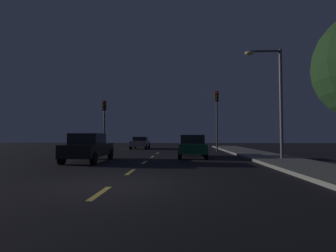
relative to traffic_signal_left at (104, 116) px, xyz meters
The scene contains 13 objects.
ground_plane 10.75m from the traffic_signal_left, 60.02° to the right, with size 80.00×80.00×0.00m, color black.
sidewalk_curb_right 15.75m from the traffic_signal_left, 35.09° to the right, with size 3.00×40.00×0.15m, color gray.
lane_stripe_nearest 18.11m from the traffic_signal_left, 73.32° to the right, with size 0.16×1.60×0.01m, color #EACC4C.
lane_stripe_second 14.59m from the traffic_signal_left, 68.92° to the right, with size 0.16×1.60×0.01m, color #EACC4C.
lane_stripe_third 11.25m from the traffic_signal_left, 61.62° to the right, with size 0.16×1.60×0.01m, color #EACC4C.
lane_stripe_fourth 8.31m from the traffic_signal_left, 47.92° to the right, with size 0.16×1.60×0.01m, color #EACC4C.
lane_stripe_fifth 6.36m from the traffic_signal_left, 20.00° to the right, with size 0.16×1.60×0.01m, color #EACC4C.
traffic_signal_left is the anchor object (origin of this frame).
traffic_signal_right 10.29m from the traffic_signal_left, ahead, with size 0.32×0.38×5.45m.
car_stopped_ahead 10.16m from the traffic_signal_left, 37.27° to the right, with size 1.85×4.01×1.50m.
car_adjacent_lane 9.69m from the traffic_signal_left, 78.10° to the right, with size 1.94×4.60×1.57m.
car_oncoming_far 6.59m from the traffic_signal_left, 65.88° to the left, with size 1.94×4.33×1.35m.
street_lamp_right 14.94m from the traffic_signal_left, 32.81° to the right, with size 2.14×0.36×6.52m.
Camera 1 is at (2.03, -7.59, 1.42)m, focal length 27.78 mm.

